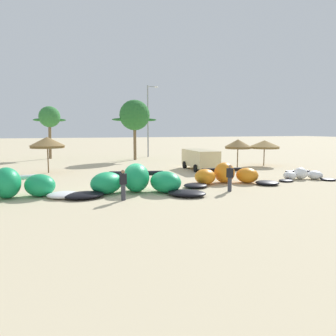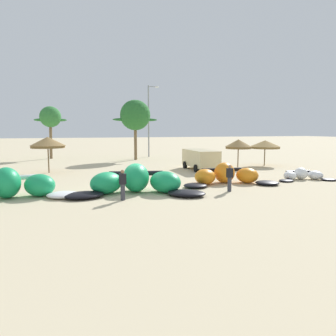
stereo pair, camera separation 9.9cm
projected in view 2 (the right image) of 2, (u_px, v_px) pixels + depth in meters
name	position (u px, v px, depth m)	size (l,w,h in m)	color
ground_plane	(132.00, 189.00, 19.68)	(260.00, 260.00, 0.00)	beige
kite_left	(7.00, 187.00, 16.81)	(7.35, 4.21, 1.68)	white
kite_left_of_center	(136.00, 182.00, 18.52)	(7.98, 4.67, 1.70)	black
kite_center	(226.00, 176.00, 21.74)	(6.92, 3.54, 1.43)	black
kite_right_of_center	(303.00, 175.00, 23.49)	(4.61, 2.52, 0.87)	black
beach_umbrella_middle	(48.00, 142.00, 27.00)	(2.96, 2.96, 3.09)	brown
beach_umbrella_near_palms	(238.00, 144.00, 30.71)	(2.57, 2.57, 2.76)	brown
beach_umbrella_outermost	(265.00, 144.00, 32.46)	(3.11, 3.11, 2.61)	brown
parked_van	(200.00, 158.00, 29.26)	(2.34, 4.78, 1.84)	beige
person_near_kites	(230.00, 178.00, 18.96)	(0.36, 0.24, 1.62)	#383842
person_by_umbrellas	(123.00, 185.00, 16.60)	(0.36, 0.24, 1.62)	#383842
palm_left_of_gap	(50.00, 118.00, 39.96)	(3.96, 2.64, 6.63)	brown
palm_center_left	(135.00, 115.00, 38.35)	(5.51, 3.67, 7.28)	brown
lamppost_west_center	(149.00, 118.00, 42.58)	(1.57, 0.24, 9.54)	gray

